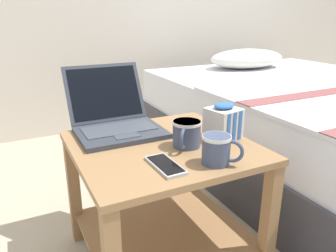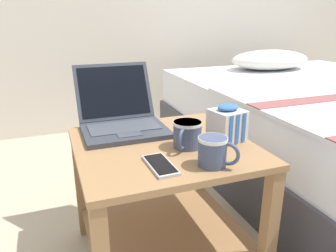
{
  "view_description": "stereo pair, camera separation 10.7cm",
  "coord_description": "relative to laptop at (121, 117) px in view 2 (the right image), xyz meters",
  "views": [
    {
      "loc": [
        -0.45,
        -0.95,
        0.9
      ],
      "look_at": [
        0.0,
        -0.04,
        0.55
      ],
      "focal_mm": 35.0,
      "sensor_mm": 36.0,
      "label": 1
    },
    {
      "loc": [
        -0.35,
        -0.99,
        0.9
      ],
      "look_at": [
        0.0,
        -0.04,
        0.55
      ],
      "focal_mm": 35.0,
      "sensor_mm": 36.0,
      "label": 2
    }
  ],
  "objects": [
    {
      "name": "laptop",
      "position": [
        0.0,
        0.0,
        0.0
      ],
      "size": [
        0.31,
        0.36,
        0.23
      ],
      "color": "#333842",
      "rests_on": "bedside_table"
    },
    {
      "name": "bedside_table",
      "position": [
        0.1,
        -0.21,
        -0.21
      ],
      "size": [
        0.6,
        0.58,
        0.47
      ],
      "color": "#997047",
      "rests_on": "ground_plane"
    },
    {
      "name": "cell_phone",
      "position": [
        0.03,
        -0.38,
        -0.04
      ],
      "size": [
        0.07,
        0.16,
        0.01
      ],
      "color": "#B7BABC",
      "rests_on": "bedside_table"
    },
    {
      "name": "mug_front_left",
      "position": [
        0.16,
        -0.27,
        0.0
      ],
      "size": [
        0.11,
        0.12,
        0.09
      ],
      "color": "#3F4C6B",
      "rests_on": "bedside_table"
    },
    {
      "name": "mug_front_right",
      "position": [
        0.18,
        -0.42,
        0.0
      ],
      "size": [
        0.1,
        0.11,
        0.09
      ],
      "color": "#3F4C6B",
      "rests_on": "bedside_table"
    },
    {
      "name": "snack_bag",
      "position": [
        0.32,
        -0.25,
        0.01
      ],
      "size": [
        0.13,
        0.12,
        0.13
      ],
      "color": "silver",
      "rests_on": "bedside_table"
    }
  ]
}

